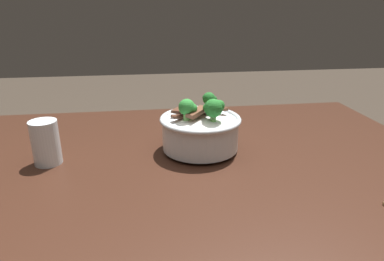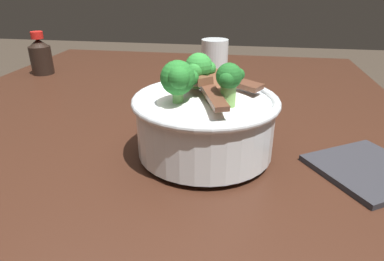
# 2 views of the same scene
# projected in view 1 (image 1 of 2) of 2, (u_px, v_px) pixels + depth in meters

# --- Properties ---
(dining_table) EXTENTS (1.30, 0.96, 0.77)m
(dining_table) POSITION_uv_depth(u_px,v_px,m) (184.00, 212.00, 0.81)
(dining_table) COLOR #381E14
(dining_table) RESTS_ON ground
(rice_bowl) EXTENTS (0.20, 0.20, 0.14)m
(rice_bowl) POSITION_uv_depth(u_px,v_px,m) (200.00, 128.00, 0.85)
(rice_bowl) COLOR silver
(rice_bowl) RESTS_ON dining_table
(drinking_glass) EXTENTS (0.06, 0.06, 0.11)m
(drinking_glass) POSITION_uv_depth(u_px,v_px,m) (46.00, 144.00, 0.79)
(drinking_glass) COLOR white
(drinking_glass) RESTS_ON dining_table
(folded_napkin) EXTENTS (0.18, 0.18, 0.01)m
(folded_napkin) POSITION_uv_depth(u_px,v_px,m) (193.00, 120.00, 1.08)
(folded_napkin) COLOR #28282D
(folded_napkin) RESTS_ON dining_table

